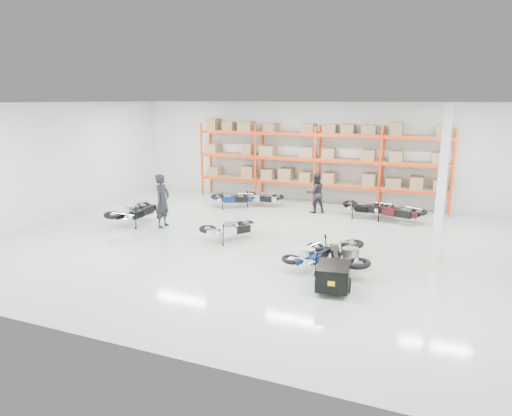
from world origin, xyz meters
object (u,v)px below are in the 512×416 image
at_px(moto_blue_centre, 310,252).
at_px(moto_silver_left, 230,225).
at_px(moto_back_a, 234,195).
at_px(moto_touring_right, 347,249).
at_px(moto_back_b, 261,195).
at_px(trailer, 333,276).
at_px(person_left, 162,201).
at_px(moto_back_d, 397,208).
at_px(moto_black_far_left, 134,208).
at_px(person_back, 315,193).
at_px(moto_back_c, 368,204).

distance_m(moto_blue_centre, moto_silver_left, 3.53).
bearing_deg(moto_back_a, moto_touring_right, -157.24).
height_order(moto_blue_centre, moto_back_b, moto_back_b).
bearing_deg(trailer, person_left, 147.02).
height_order(moto_touring_right, trailer, moto_touring_right).
relative_size(moto_back_d, person_left, 0.93).
bearing_deg(moto_touring_right, moto_silver_left, 147.60).
xyz_separation_m(moto_black_far_left, person_left, (1.23, 0.09, 0.37)).
bearing_deg(moto_touring_right, moto_back_b, 112.74).
distance_m(moto_blue_centre, moto_touring_right, 0.99).
bearing_deg(person_left, moto_black_far_left, 93.22).
xyz_separation_m(moto_silver_left, moto_touring_right, (4.14, -1.26, 0.07)).
bearing_deg(person_back, moto_blue_centre, 66.35).
xyz_separation_m(moto_back_d, person_left, (-7.94, -3.97, 0.42)).
xyz_separation_m(moto_touring_right, trailer, (0.00, -1.60, -0.19)).
bearing_deg(person_back, moto_back_d, 138.01).
height_order(moto_black_far_left, moto_touring_right, moto_black_far_left).
distance_m(moto_back_d, person_back, 3.32).
bearing_deg(trailer, moto_back_c, 85.22).
height_order(trailer, person_left, person_left).
bearing_deg(person_left, moto_touring_right, -105.31).
relative_size(moto_silver_left, moto_back_b, 1.03).
xyz_separation_m(trailer, moto_back_b, (-5.02, 7.97, 0.11)).
xyz_separation_m(moto_blue_centre, moto_back_a, (-5.10, 5.92, 0.04)).
height_order(moto_black_far_left, moto_back_c, moto_black_far_left).
relative_size(moto_black_far_left, moto_touring_right, 1.04).
relative_size(moto_blue_centre, moto_silver_left, 0.93).
relative_size(moto_silver_left, moto_back_d, 0.93).
bearing_deg(moto_touring_right, moto_blue_centre, 179.18).
bearing_deg(moto_black_far_left, person_back, -140.30).
xyz_separation_m(moto_blue_centre, moto_touring_right, (0.96, 0.25, 0.11)).
relative_size(moto_black_far_left, trailer, 1.21).
relative_size(trailer, moto_back_b, 1.00).
height_order(moto_back_b, moto_back_d, moto_back_d).
height_order(moto_back_d, person_left, person_left).
relative_size(moto_back_c, moto_back_d, 0.99).
relative_size(moto_black_far_left, person_back, 1.21).
distance_m(trailer, moto_back_c, 7.62).
distance_m(moto_back_a, moto_back_b, 1.25).
bearing_deg(person_left, moto_blue_centre, -109.53).
height_order(moto_silver_left, moto_back_d, moto_back_d).
relative_size(moto_touring_right, person_left, 0.98).
distance_m(moto_back_c, person_left, 8.00).
bearing_deg(moto_back_b, moto_back_c, -90.44).
bearing_deg(moto_back_d, moto_silver_left, 150.82).
xyz_separation_m(moto_back_a, moto_back_c, (5.72, 0.34, 0.03)).
bearing_deg(moto_back_d, trailer, -167.92).
bearing_deg(person_left, moto_back_a, -16.73).
xyz_separation_m(moto_back_a, person_back, (3.55, 0.39, 0.31)).
height_order(trailer, moto_back_a, moto_back_a).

